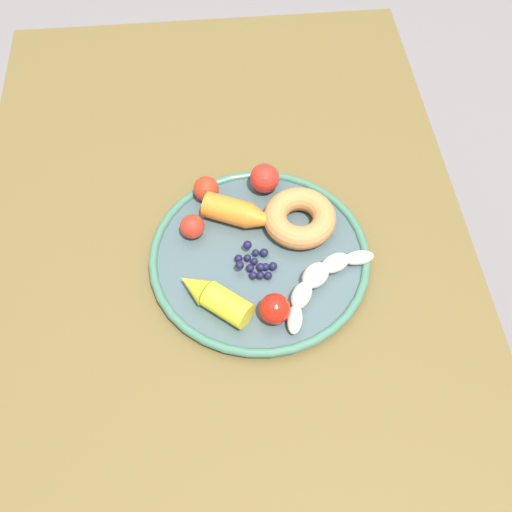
% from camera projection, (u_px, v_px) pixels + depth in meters
% --- Properties ---
extents(ground_plane, '(6.00, 6.00, 0.00)m').
position_uv_depth(ground_plane, '(236.00, 445.00, 1.47)').
color(ground_plane, slate).
extents(dining_table, '(1.14, 0.70, 0.75)m').
position_uv_depth(dining_table, '(225.00, 313.00, 0.93)').
color(dining_table, brown).
rests_on(dining_table, ground_plane).
extents(plate, '(0.30, 0.30, 0.02)m').
position_uv_depth(plate, '(256.00, 257.00, 0.85)').
color(plate, '#425759').
rests_on(plate, dining_table).
extents(banana, '(0.12, 0.13, 0.03)m').
position_uv_depth(banana, '(316.00, 280.00, 0.81)').
color(banana, beige).
rests_on(banana, plate).
extents(carrot_orange, '(0.08, 0.11, 0.04)m').
position_uv_depth(carrot_orange, '(238.00, 214.00, 0.87)').
color(carrot_orange, orange).
rests_on(carrot_orange, plate).
extents(carrot_yellow, '(0.09, 0.10, 0.04)m').
position_uv_depth(carrot_yellow, '(209.00, 298.00, 0.79)').
color(carrot_yellow, yellow).
rests_on(carrot_yellow, plate).
extents(donut, '(0.12, 0.12, 0.03)m').
position_uv_depth(donut, '(296.00, 218.00, 0.86)').
color(donut, '#C67E43').
rests_on(donut, plate).
extents(blueberry_pile, '(0.06, 0.06, 0.02)m').
position_uv_depth(blueberry_pile, '(252.00, 263.00, 0.83)').
color(blueberry_pile, '#191638').
rests_on(blueberry_pile, plate).
extents(tomato_near, '(0.04, 0.04, 0.04)m').
position_uv_depth(tomato_near, '(203.00, 189.00, 0.89)').
color(tomato_near, red).
rests_on(tomato_near, plate).
extents(tomato_mid, '(0.04, 0.04, 0.04)m').
position_uv_depth(tomato_mid, '(271.00, 309.00, 0.78)').
color(tomato_mid, red).
rests_on(tomato_mid, plate).
extents(tomato_far, '(0.03, 0.03, 0.03)m').
position_uv_depth(tomato_far, '(189.00, 227.00, 0.85)').
color(tomato_far, red).
rests_on(tomato_far, plate).
extents(tomato_extra, '(0.04, 0.04, 0.04)m').
position_uv_depth(tomato_extra, '(261.00, 179.00, 0.90)').
color(tomato_extra, red).
rests_on(tomato_extra, plate).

